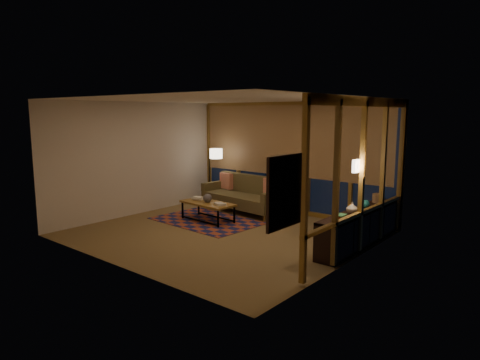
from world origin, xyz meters
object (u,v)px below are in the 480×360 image
Objects in this scene: sofa at (243,194)px; bookshelf at (359,228)px; coffee_table at (208,212)px; floor_lamp at (209,176)px.

sofa is 0.80× the size of bookshelf.
floor_lamp is at bearing 136.04° from coffee_table.
bookshelf is (3.37, -0.72, -0.11)m from sofa.
sofa is 1.42× the size of floor_lamp.
coffee_table is 3.45m from bookshelf.
sofa is at bearing 91.33° from coffee_table.
coffee_table is at bearing -87.08° from sofa.
coffee_table is 2.02m from floor_lamp.
floor_lamp reaches higher than sofa.
floor_lamp is at bearing 168.65° from bookshelf.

